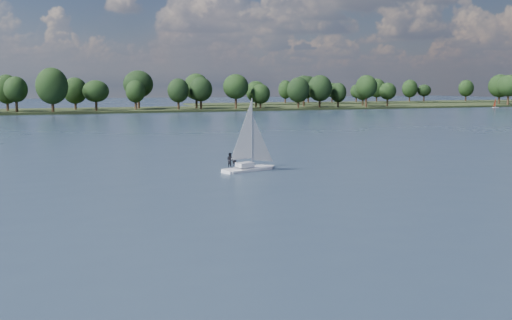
{
  "coord_description": "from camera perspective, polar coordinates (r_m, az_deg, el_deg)",
  "views": [
    {
      "loc": [
        -20.12,
        -11.67,
        9.62
      ],
      "look_at": [
        -0.56,
        39.24,
        2.5
      ],
      "focal_mm": 40.0,
      "sensor_mm": 36.0,
      "label": 1
    }
  ],
  "objects": [
    {
      "name": "far_shore",
      "position": [
        224.78,
        -15.91,
        4.7
      ],
      "size": [
        660.0,
        40.0,
        1.5
      ],
      "primitive_type": "cube",
      "color": "black",
      "rests_on": "ground"
    },
    {
      "name": "far_shore_back",
      "position": [
        326.1,
        12.59,
        5.57
      ],
      "size": [
        220.0,
        30.0,
        1.4
      ],
      "primitive_type": "cube",
      "color": "black",
      "rests_on": "ground"
    },
    {
      "name": "dinghy_orange",
      "position": [
        275.18,
        22.84,
        5.1
      ],
      "size": [
        3.17,
        1.51,
        4.89
      ],
      "rotation": [
        0.0,
        0.0,
        0.1
      ],
      "color": "silver",
      "rests_on": "ground"
    },
    {
      "name": "ground",
      "position": [
        113.88,
        -10.77,
        2.46
      ],
      "size": [
        700.0,
        700.0,
        0.0
      ],
      "primitive_type": "plane",
      "color": "#233342",
      "rests_on": "ground"
    },
    {
      "name": "sailboat",
      "position": [
        64.48,
        -0.88,
        1.01
      ],
      "size": [
        6.78,
        3.89,
        8.61
      ],
      "rotation": [
        0.0,
        0.0,
        0.34
      ],
      "color": "silver",
      "rests_on": "ground"
    },
    {
      "name": "treeline",
      "position": [
        220.78,
        -17.02,
        6.72
      ],
      "size": [
        562.28,
        74.5,
        18.2
      ],
      "color": "black",
      "rests_on": "ground"
    }
  ]
}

